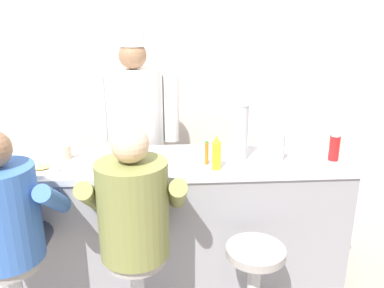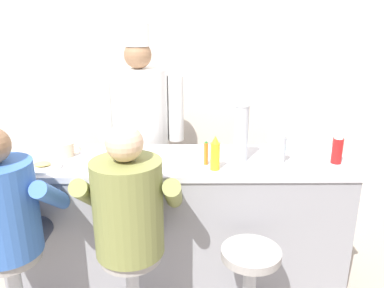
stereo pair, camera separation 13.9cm
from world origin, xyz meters
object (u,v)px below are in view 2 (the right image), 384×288
at_px(mustard_bottle_yellow, 215,154).
at_px(water_pitcher_clear, 276,148).
at_px(diner_seated_olive, 130,213).
at_px(cook_in_whites_near, 141,127).
at_px(cereal_bowl, 141,168).
at_px(cup_stack_steel, 241,133).
at_px(hot_sauce_bottle_orange, 206,154).
at_px(ketchup_bottle_red, 337,148).
at_px(breakfast_plate, 43,167).
at_px(coffee_mug_tan, 68,150).
at_px(diner_seated_blue, 6,215).
at_px(empty_stool_round, 250,279).
at_px(napkin_dispenser_chrome, 126,154).

distance_m(mustard_bottle_yellow, water_pitcher_clear, 0.44).
relative_size(diner_seated_olive, cook_in_whites_near, 0.73).
distance_m(cereal_bowl, cup_stack_steel, 0.71).
xyz_separation_m(mustard_bottle_yellow, cup_stack_steel, (0.18, 0.17, 0.09)).
relative_size(cup_stack_steel, cook_in_whites_near, 0.21).
height_order(hot_sauce_bottle_orange, cereal_bowl, hot_sauce_bottle_orange).
height_order(ketchup_bottle_red, cook_in_whites_near, cook_in_whites_near).
relative_size(hot_sauce_bottle_orange, cereal_bowl, 1.13).
xyz_separation_m(ketchup_bottle_red, hot_sauce_bottle_orange, (-0.88, -0.02, -0.03)).
relative_size(breakfast_plate, cup_stack_steel, 0.61).
bearing_deg(hot_sauce_bottle_orange, coffee_mug_tan, 169.96).
bearing_deg(diner_seated_blue, hot_sauce_bottle_orange, 20.50).
relative_size(mustard_bottle_yellow, diner_seated_blue, 0.17).
relative_size(ketchup_bottle_red, water_pitcher_clear, 1.18).
xyz_separation_m(ketchup_bottle_red, breakfast_plate, (-1.94, -0.08, -0.09)).
relative_size(cereal_bowl, empty_stool_round, 0.23).
bearing_deg(hot_sauce_bottle_orange, cereal_bowl, -163.03).
xyz_separation_m(breakfast_plate, napkin_dispenser_chrome, (0.53, 0.07, 0.06)).
relative_size(ketchup_bottle_red, coffee_mug_tan, 1.55).
distance_m(coffee_mug_tan, cup_stack_steel, 1.22).
xyz_separation_m(water_pitcher_clear, empty_stool_round, (-0.23, -0.51, -0.65)).
xyz_separation_m(cereal_bowl, empty_stool_round, (0.67, -0.33, -0.58)).
bearing_deg(breakfast_plate, diner_seated_olive, -30.90).
xyz_separation_m(water_pitcher_clear, breakfast_plate, (-1.53, -0.11, -0.08)).
bearing_deg(hot_sauce_bottle_orange, cook_in_whites_near, 125.37).
distance_m(water_pitcher_clear, diner_seated_olive, 1.06).
relative_size(coffee_mug_tan, napkin_dispenser_chrome, 1.03).
relative_size(cereal_bowl, napkin_dispenser_chrome, 0.98).
xyz_separation_m(mustard_bottle_yellow, cook_in_whites_near, (-0.57, 0.82, -0.04)).
height_order(cereal_bowl, empty_stool_round, cereal_bowl).
bearing_deg(diner_seated_olive, napkin_dispenser_chrome, 100.45).
bearing_deg(mustard_bottle_yellow, cook_in_whites_near, 124.88).
distance_m(hot_sauce_bottle_orange, empty_stool_round, 0.82).
distance_m(cereal_bowl, diner_seated_olive, 0.34).
height_order(ketchup_bottle_red, cup_stack_steel, cup_stack_steel).
xyz_separation_m(hot_sauce_bottle_orange, diner_seated_olive, (-0.45, -0.43, -0.20)).
height_order(mustard_bottle_yellow, cook_in_whites_near, cook_in_whites_near).
height_order(water_pitcher_clear, diner_seated_olive, diner_seated_olive).
bearing_deg(coffee_mug_tan, water_pitcher_clear, -4.84).
bearing_deg(coffee_mug_tan, diner_seated_olive, -49.34).
distance_m(hot_sauce_bottle_orange, cup_stack_steel, 0.28).
relative_size(mustard_bottle_yellow, water_pitcher_clear, 1.18).
xyz_separation_m(ketchup_bottle_red, cereal_bowl, (-1.30, -0.15, -0.08)).
bearing_deg(cereal_bowl, napkin_dispenser_chrome, 129.95).
relative_size(empty_stool_round, cook_in_whites_near, 0.33).
bearing_deg(ketchup_bottle_red, diner_seated_blue, -167.49).
relative_size(breakfast_plate, empty_stool_round, 0.39).
distance_m(diner_seated_olive, cook_in_whites_near, 1.18).
bearing_deg(breakfast_plate, water_pitcher_clear, 4.23).
bearing_deg(cup_stack_steel, diner_seated_olive, -143.66).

